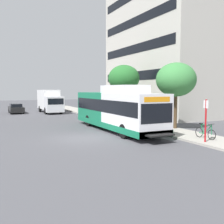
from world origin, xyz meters
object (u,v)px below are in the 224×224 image
street_tree_mid_block (124,78)px  box_truck_background (50,101)px  street_tree_near_stop (176,80)px  parked_car_far_lane (16,108)px  bus_stop_sign_pole (206,117)px  bicycle_parked (205,132)px  transit_bus (116,109)px

street_tree_mid_block → box_truck_background: bearing=116.7°
box_truck_background → street_tree_near_stop: bearing=-74.6°
parked_car_far_lane → street_tree_mid_block: bearing=-51.4°
bus_stop_sign_pole → street_tree_near_stop: size_ratio=0.48×
street_tree_near_stop → street_tree_mid_block: street_tree_mid_block is taller
bus_stop_sign_pole → bicycle_parked: (0.84, 0.83, -1.09)m
transit_bus → box_truck_background: 18.84m
bus_stop_sign_pole → parked_car_far_lane: bus_stop_sign_pole is taller
parked_car_far_lane → box_truck_background: size_ratio=0.64×
box_truck_background → bus_stop_sign_pole: bearing=-82.0°
transit_bus → bicycle_parked: 7.34m
transit_bus → street_tree_near_stop: (4.50, -1.92, 2.40)m
box_truck_background → parked_car_far_lane: bearing=164.0°
bus_stop_sign_pole → box_truck_background: bearing=98.0°
bus_stop_sign_pole → street_tree_mid_block: (2.15, 14.52, 2.91)m
transit_bus → street_tree_near_stop: size_ratio=2.28×
transit_bus → bus_stop_sign_pole: size_ratio=4.71×
street_tree_mid_block → parked_car_far_lane: 16.91m
bus_stop_sign_pole → street_tree_mid_block: bearing=81.6°
street_tree_near_stop → bicycle_parked: bearing=-105.0°
parked_car_far_lane → box_truck_background: 4.76m
street_tree_near_stop → box_truck_background: street_tree_near_stop is taller
transit_bus → street_tree_mid_block: size_ratio=2.07×
bus_stop_sign_pole → transit_bus: bearing=108.5°
street_tree_near_stop → parked_car_far_lane: (-10.18, 22.00, -3.44)m
bus_stop_sign_pole → parked_car_far_lane: 28.57m
bus_stop_sign_pole → street_tree_near_stop: bearing=69.1°
bicycle_parked → street_tree_near_stop: size_ratio=0.33×
street_tree_near_stop → parked_car_far_lane: bearing=114.8°
bus_stop_sign_pole → box_truck_background: box_truck_background is taller
street_tree_near_stop → box_truck_background: bearing=105.4°
transit_bus → box_truck_background: (-1.23, 18.80, 0.04)m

